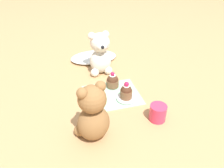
% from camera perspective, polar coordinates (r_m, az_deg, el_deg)
% --- Properties ---
extents(ground_plane, '(4.00, 4.00, 0.00)m').
position_cam_1_polar(ground_plane, '(0.91, 0.00, -2.95)').
color(ground_plane, tan).
extents(knitted_placemat, '(0.22, 0.19, 0.01)m').
position_cam_1_polar(knitted_placemat, '(0.91, 0.00, -2.80)').
color(knitted_placemat, '#8EBC99').
rests_on(knitted_placemat, ground_plane).
extents(tulle_cloth, '(0.24, 0.16, 0.03)m').
position_cam_1_polar(tulle_cloth, '(1.18, -4.82, 7.01)').
color(tulle_cloth, white).
rests_on(tulle_cloth, ground_plane).
extents(teddy_bear_cream, '(0.11, 0.11, 0.20)m').
position_cam_1_polar(teddy_bear_cream, '(1.02, -3.29, 7.80)').
color(teddy_bear_cream, silver).
rests_on(teddy_bear_cream, ground_plane).
extents(teddy_bear_tan, '(0.13, 0.12, 0.20)m').
position_cam_1_polar(teddy_bear_tan, '(0.68, -5.09, -7.91)').
color(teddy_bear_tan, olive).
rests_on(teddy_bear_tan, ground_plane).
extents(cupcake_near_cream_bear, '(0.05, 0.05, 0.07)m').
position_cam_1_polar(cupcake_near_cream_bear, '(0.94, 0.15, 0.77)').
color(cupcake_near_cream_bear, brown).
rests_on(cupcake_near_cream_bear, knitted_placemat).
extents(saucer_plate, '(0.08, 0.08, 0.01)m').
position_cam_1_polar(saucer_plate, '(0.88, 3.65, -3.68)').
color(saucer_plate, silver).
rests_on(saucer_plate, knitted_placemat).
extents(cupcake_near_tan_bear, '(0.05, 0.05, 0.07)m').
position_cam_1_polar(cupcake_near_tan_bear, '(0.86, 3.73, -2.03)').
color(cupcake_near_tan_bear, brown).
rests_on(cupcake_near_tan_bear, saucer_plate).
extents(juice_glass, '(0.06, 0.06, 0.06)m').
position_cam_1_polar(juice_glass, '(0.79, 11.88, -7.34)').
color(juice_glass, '#DB3356').
rests_on(juice_glass, ground_plane).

